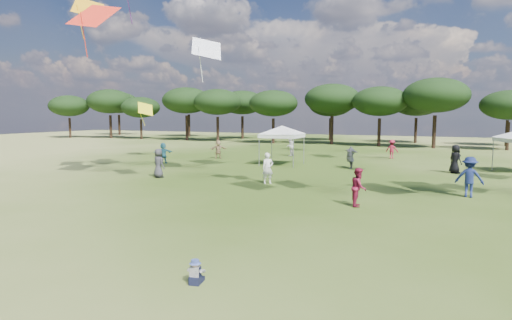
% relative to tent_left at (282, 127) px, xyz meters
% --- Properties ---
extents(tree_line, '(108.78, 17.63, 7.77)m').
position_rel_tent_left_xyz_m(tree_line, '(8.70, 24.21, 2.69)').
color(tree_line, black).
rests_on(tree_line, ground).
extents(tent_left, '(5.52, 5.52, 3.16)m').
position_rel_tent_left_xyz_m(tent_left, '(0.00, 0.00, 0.00)').
color(tent_left, gray).
rests_on(tent_left, ground).
extents(toddler, '(0.39, 0.43, 0.55)m').
position_rel_tent_left_xyz_m(toddler, '(6.09, -21.29, -2.49)').
color(toddler, black).
rests_on(toddler, ground).
extents(festival_crowd, '(28.79, 20.62, 1.85)m').
position_rel_tent_left_xyz_m(festival_crowd, '(4.98, -1.53, -1.89)').
color(festival_crowd, navy).
rests_on(festival_crowd, ground).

